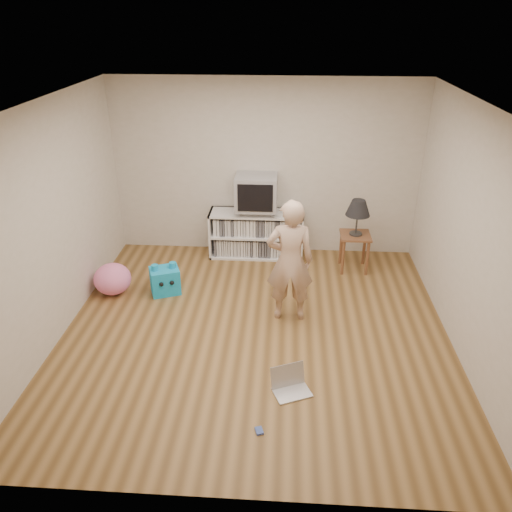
{
  "coord_description": "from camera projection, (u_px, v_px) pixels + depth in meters",
  "views": [
    {
      "loc": [
        0.32,
        -4.86,
        3.45
      ],
      "look_at": [
        -0.02,
        0.4,
        0.79
      ],
      "focal_mm": 35.0,
      "sensor_mm": 36.0,
      "label": 1
    }
  ],
  "objects": [
    {
      "name": "table_lamp",
      "position": [
        358.0,
        209.0,
        6.87
      ],
      "size": [
        0.34,
        0.34,
        0.52
      ],
      "color": "#333333",
      "rests_on": "side_table"
    },
    {
      "name": "plush_blue",
      "position": [
        165.0,
        280.0,
        6.62
      ],
      "size": [
        0.45,
        0.41,
        0.43
      ],
      "rotation": [
        0.0,
        0.0,
        0.38
      ],
      "color": "#0F9AD6",
      "rests_on": "ground"
    },
    {
      "name": "person",
      "position": [
        290.0,
        261.0,
        5.84
      ],
      "size": [
        0.57,
        0.39,
        1.53
      ],
      "primitive_type": "imported",
      "rotation": [
        0.0,
        0.0,
        3.19
      ],
      "color": "#CBA58A",
      "rests_on": "ground"
    },
    {
      "name": "crt_tv",
      "position": [
        256.0,
        192.0,
        7.24
      ],
      "size": [
        0.6,
        0.53,
        0.5
      ],
      "color": "#96969B",
      "rests_on": "dvd_deck"
    },
    {
      "name": "media_unit",
      "position": [
        256.0,
        234.0,
        7.56
      ],
      "size": [
        1.4,
        0.45,
        0.7
      ],
      "color": "white",
      "rests_on": "ground"
    },
    {
      "name": "playing_cards",
      "position": [
        259.0,
        431.0,
        4.5
      ],
      "size": [
        0.09,
        0.11,
        0.02
      ],
      "primitive_type": "cube",
      "rotation": [
        0.0,
        0.0,
        0.31
      ],
      "color": "#425CB2",
      "rests_on": "ground"
    },
    {
      "name": "side_table",
      "position": [
        355.0,
        243.0,
        7.1
      ],
      "size": [
        0.42,
        0.42,
        0.55
      ],
      "color": "brown",
      "rests_on": "ground"
    },
    {
      "name": "ground",
      "position": [
        256.0,
        331.0,
        5.9
      ],
      "size": [
        4.5,
        4.5,
        0.0
      ],
      "primitive_type": "plane",
      "color": "brown",
      "rests_on": "ground"
    },
    {
      "name": "dvd_deck",
      "position": [
        256.0,
        210.0,
        7.37
      ],
      "size": [
        0.45,
        0.35,
        0.07
      ],
      "primitive_type": "cube",
      "color": "gray",
      "rests_on": "media_unit"
    },
    {
      "name": "plush_pink",
      "position": [
        113.0,
        279.0,
        6.6
      ],
      "size": [
        0.55,
        0.55,
        0.41
      ],
      "primitive_type": "ellipsoid",
      "rotation": [
        0.0,
        0.0,
        -0.14
      ],
      "color": "pink",
      "rests_on": "ground"
    },
    {
      "name": "walls",
      "position": [
        255.0,
        231.0,
        5.31
      ],
      "size": [
        4.52,
        4.52,
        2.6
      ],
      "color": "beige",
      "rests_on": "ground"
    },
    {
      "name": "ceiling",
      "position": [
        255.0,
        105.0,
        4.73
      ],
      "size": [
        4.5,
        4.5,
        0.01
      ],
      "primitive_type": "cube",
      "color": "white",
      "rests_on": "walls"
    },
    {
      "name": "laptop",
      "position": [
        290.0,
        384.0,
        4.98
      ],
      "size": [
        0.44,
        0.4,
        0.25
      ],
      "rotation": [
        0.0,
        0.0,
        0.4
      ],
      "color": "silver",
      "rests_on": "ground"
    }
  ]
}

